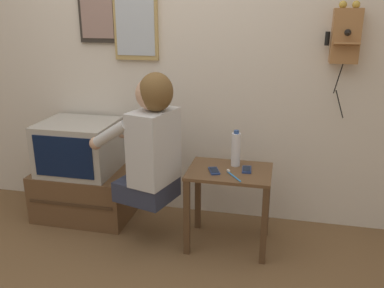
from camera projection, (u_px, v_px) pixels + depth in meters
The scene contains 12 objects.
wall_back at pixel (172, 54), 3.06m from camera, with size 6.80×0.05×2.55m.
side_table at pixel (229, 187), 2.77m from camera, with size 0.56×0.41×0.57m.
person at pixel (150, 140), 2.70m from camera, with size 0.61×0.48×0.89m.
tv_stand at pixel (86, 193), 3.26m from camera, with size 0.74×0.51×0.38m.
television at pixel (79, 147), 3.14m from camera, with size 0.56×0.48×0.40m.
wall_phone_antique at pixel (346, 35), 2.68m from camera, with size 0.22×0.18×0.77m.
framed_picture at pixel (97, 10), 3.04m from camera, with size 0.30×0.03×0.48m.
wall_mirror at pixel (135, 13), 2.98m from camera, with size 0.34×0.03×0.68m.
cell_phone_held at pixel (214, 171), 2.70m from camera, with size 0.10×0.14×0.01m.
cell_phone_spare at pixel (247, 169), 2.72m from camera, with size 0.07×0.13×0.01m.
water_bottle at pixel (236, 149), 2.77m from camera, with size 0.06×0.06×0.25m.
toothbrush at pixel (233, 175), 2.63m from camera, with size 0.11×0.15×0.02m.
Camera 1 is at (0.83, -1.84, 1.59)m, focal length 38.00 mm.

